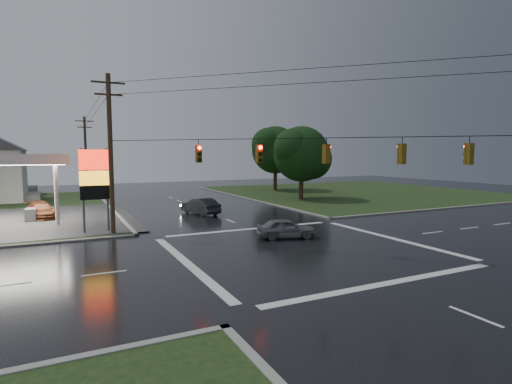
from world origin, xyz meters
name	(u,v)px	position (x,y,z in m)	size (l,w,h in m)	color
ground	(302,249)	(0.00, 0.00, 0.00)	(120.00, 120.00, 0.00)	black
grass_ne	(356,192)	(26.00, 26.00, 0.04)	(36.00, 36.00, 0.08)	black
pylon_sign	(95,177)	(-10.50, 10.50, 4.01)	(2.00, 0.35, 6.00)	#59595E
utility_pole_nw	(111,152)	(-9.50, 9.50, 5.72)	(2.20, 0.32, 11.00)	#382619
utility_pole_n	(86,155)	(-9.50, 38.00, 5.47)	(2.20, 0.32, 10.50)	#382619
traffic_signals	(304,139)	(0.02, -0.02, 6.48)	(26.87, 26.87, 1.47)	black
tree_ne_near	(302,154)	(14.14, 21.99, 5.56)	(7.99, 6.80, 8.98)	black
tree_ne_far	(276,150)	(17.15, 33.99, 6.18)	(8.46, 7.20, 9.80)	black
car_north	(200,206)	(-1.06, 15.75, 0.76)	(1.60, 4.58, 1.51)	black
car_crossing	(286,228)	(0.69, 3.07, 0.66)	(1.57, 3.90, 1.33)	slate
car_pump	(41,211)	(-14.25, 19.35, 0.68)	(1.91, 4.69, 1.36)	#5A2914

